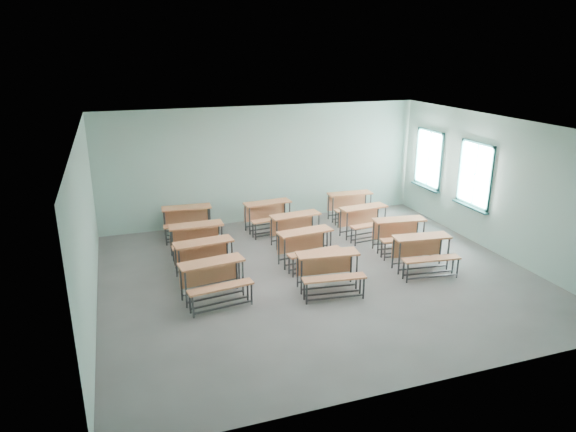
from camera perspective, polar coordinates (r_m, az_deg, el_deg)
name	(u,v)px	position (r m, az deg, el deg)	size (l,w,h in m)	color
room	(322,204)	(10.65, 3.81, 1.39)	(9.04, 8.04, 3.24)	slate
desk_unit_r0c0	(214,276)	(9.98, -8.24, -6.57)	(1.35, 1.00, 0.78)	#CB7549
desk_unit_r0c1	(329,267)	(10.30, 4.55, -5.62)	(1.34, 0.98, 0.78)	#CB7549
desk_unit_r0c2	(423,249)	(11.52, 14.81, -3.54)	(1.34, 0.98, 0.78)	#CB7549
desk_unit_r1c0	(205,254)	(10.99, -9.16, -4.22)	(1.32, 0.96, 0.78)	#CB7549
desk_unit_r1c1	(307,243)	(11.47, 2.14, -3.01)	(1.32, 0.96, 0.78)	#CB7549
desk_unit_r1c2	(401,231)	(12.51, 12.40, -1.59)	(1.34, 0.99, 0.78)	#CB7549
desk_unit_r2c0	(197,236)	(12.04, -10.07, -2.23)	(1.25, 0.84, 0.78)	#CB7549
desk_unit_r2c1	(297,225)	(12.57, 1.04, -1.05)	(1.33, 0.97, 0.78)	#CB7549
desk_unit_r2c2	(365,217)	(13.32, 8.59, -0.13)	(1.32, 0.95, 0.78)	#CB7549
desk_unit_r3c0	(187,217)	(13.41, -11.12, -0.15)	(1.30, 0.91, 0.78)	#CB7549
desk_unit_r3c1	(269,212)	(13.57, -2.10, 0.42)	(1.32, 0.94, 0.78)	#CB7549
desk_unit_r3c2	(351,203)	(14.52, 7.04, 1.49)	(1.28, 0.89, 0.78)	#CB7549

